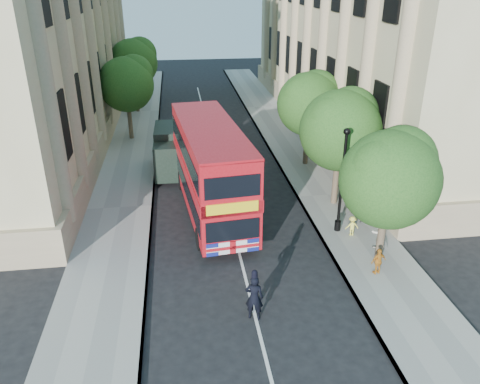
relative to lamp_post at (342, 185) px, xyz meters
name	(u,v)px	position (x,y,z in m)	size (l,w,h in m)	color
ground	(257,323)	(-5.00, -6.00, -2.51)	(120.00, 120.00, 0.00)	black
pavement_right	(327,196)	(0.75, 4.00, -2.45)	(3.50, 80.00, 0.12)	gray
pavement_left	(120,208)	(-10.75, 4.00, -2.45)	(3.50, 80.00, 0.12)	gray
building_right	(381,10)	(8.80, 18.00, 6.49)	(12.00, 38.00, 18.00)	tan
building_left	(9,14)	(-18.80, 18.00, 6.49)	(12.00, 38.00, 18.00)	tan
tree_right_near	(391,174)	(0.84, -2.97, 1.74)	(4.00, 4.00, 6.08)	#473828
tree_right_mid	(341,126)	(0.84, 3.03, 1.93)	(4.20, 4.20, 6.37)	#473828
tree_right_far	(309,101)	(0.84, 9.03, 1.80)	(4.00, 4.00, 6.15)	#473828
tree_left_far	(127,81)	(-10.96, 16.03, 1.93)	(4.00, 4.00, 6.30)	#473828
tree_left_back	(134,60)	(-10.96, 24.03, 2.20)	(4.20, 4.20, 6.65)	#473828
lamp_post	(342,185)	(0.00, 0.00, 0.00)	(0.32, 0.32, 5.16)	black
double_decker_bus	(211,167)	(-5.89, 2.99, 0.05)	(3.64, 10.25, 4.64)	#A40B13
box_van	(172,152)	(-7.90, 8.83, -1.13)	(2.11, 4.98, 2.83)	black
police_constable	(254,297)	(-5.06, -5.69, -1.60)	(0.66, 0.43, 1.81)	black
woman_pedestrian	(379,232)	(1.30, -1.77, -1.62)	(0.75, 0.59, 1.55)	beige
child_a	(378,261)	(0.45, -3.77, -1.80)	(0.69, 0.29, 1.18)	#C17722
child_b	(352,226)	(0.51, -0.55, -1.90)	(0.64, 0.37, 0.98)	#E2DB4D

